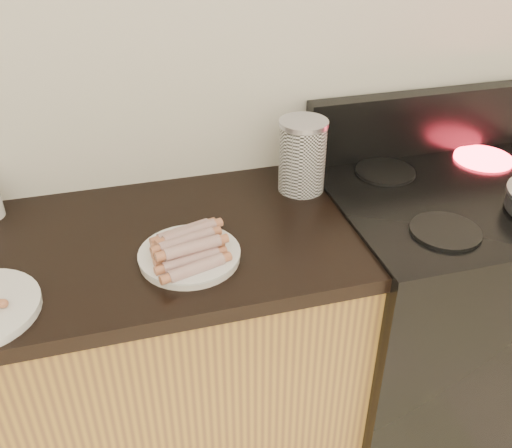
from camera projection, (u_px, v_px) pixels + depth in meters
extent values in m
cube|color=silver|center=(166.00, 45.00, 1.51)|extent=(4.00, 0.04, 2.60)
cube|color=black|center=(438.00, 314.00, 1.88)|extent=(0.76, 0.65, 0.90)
cube|color=black|center=(466.00, 194.00, 1.63)|extent=(0.76, 0.65, 0.01)
cube|color=black|center=(421.00, 122.00, 1.81)|extent=(0.76, 0.06, 0.20)
cylinder|color=black|center=(445.00, 231.00, 1.45)|extent=(0.18, 0.18, 0.01)
cylinder|color=black|center=(385.00, 172.00, 1.72)|extent=(0.18, 0.18, 0.01)
cylinder|color=#FF1E2D|center=(483.00, 158.00, 1.80)|extent=(0.18, 0.18, 0.01)
cylinder|color=silver|center=(190.00, 257.00, 1.37)|extent=(0.26, 0.26, 0.02)
cylinder|color=brown|center=(195.00, 268.00, 1.29)|extent=(0.14, 0.06, 0.03)
cylinder|color=brown|center=(193.00, 260.00, 1.32)|extent=(0.14, 0.06, 0.03)
cylinder|color=brown|center=(190.00, 253.00, 1.34)|extent=(0.14, 0.06, 0.03)
cylinder|color=brown|center=(188.00, 245.00, 1.37)|extent=(0.14, 0.06, 0.03)
cylinder|color=brown|center=(186.00, 238.00, 1.40)|extent=(0.14, 0.06, 0.03)
cylinder|color=brown|center=(184.00, 232.00, 1.42)|extent=(0.14, 0.06, 0.03)
cylinder|color=brown|center=(191.00, 248.00, 1.32)|extent=(0.14, 0.06, 0.03)
cylinder|color=brown|center=(188.00, 240.00, 1.34)|extent=(0.14, 0.06, 0.03)
cylinder|color=brown|center=(186.00, 233.00, 1.37)|extent=(0.14, 0.06, 0.03)
cylinder|color=white|center=(302.00, 158.00, 1.61)|extent=(0.13, 0.13, 0.20)
cylinder|color=silver|center=(304.00, 123.00, 1.56)|extent=(0.14, 0.14, 0.01)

